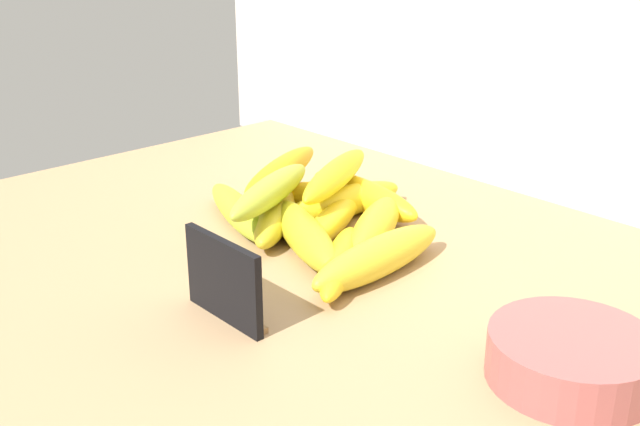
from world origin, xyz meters
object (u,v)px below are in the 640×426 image
(banana_4, at_px, (340,262))
(banana_9, at_px, (363,195))
(banana_11, at_px, (281,171))
(banana_0, at_px, (275,218))
(banana_5, at_px, (342,203))
(banana_13, at_px, (336,175))
(banana_6, at_px, (280,201))
(banana_7, at_px, (238,211))
(banana_2, at_px, (331,222))
(chalkboard_sign, at_px, (224,283))
(banana_3, at_px, (323,196))
(banana_8, at_px, (378,257))
(banana_1, at_px, (376,226))
(banana_10, at_px, (304,234))
(fruit_bowl, at_px, (572,358))
(banana_12, at_px, (271,191))

(banana_4, relative_size, banana_9, 0.89)
(banana_9, relative_size, banana_11, 1.00)
(banana_0, distance_m, banana_9, 0.14)
(banana_0, distance_m, banana_5, 0.10)
(banana_4, xyz_separation_m, banana_5, (-0.12, 0.12, 0.00))
(banana_9, bearing_deg, banana_13, -94.91)
(banana_6, height_order, banana_7, same)
(banana_9, bearing_deg, banana_2, -69.36)
(chalkboard_sign, xyz_separation_m, banana_3, (-0.15, 0.27, -0.02))
(banana_9, bearing_deg, banana_8, -40.62)
(chalkboard_sign, distance_m, banana_2, 0.23)
(banana_6, bearing_deg, banana_9, 55.09)
(banana_2, distance_m, banana_13, 0.07)
(banana_5, bearing_deg, banana_1, -17.38)
(banana_0, distance_m, banana_7, 0.06)
(banana_2, relative_size, banana_6, 1.02)
(banana_8, relative_size, banana_9, 0.99)
(chalkboard_sign, xyz_separation_m, banana_10, (-0.07, 0.16, -0.02))
(banana_8, xyz_separation_m, banana_13, (-0.15, 0.08, 0.04))
(banana_0, bearing_deg, fruit_bowl, -2.65)
(banana_11, xyz_separation_m, banana_13, (0.07, 0.03, 0.00))
(banana_6, relative_size, banana_9, 0.91)
(banana_1, bearing_deg, banana_8, -44.73)
(fruit_bowl, xyz_separation_m, banana_7, (-0.47, 0.00, -0.00))
(chalkboard_sign, height_order, banana_9, chalkboard_sign)
(banana_4, xyz_separation_m, banana_10, (-0.07, 0.01, 0.00))
(banana_9, xyz_separation_m, banana_12, (-0.02, -0.14, 0.04))
(banana_0, xyz_separation_m, banana_13, (0.01, 0.09, 0.04))
(banana_5, distance_m, banana_12, 0.11)
(banana_1, distance_m, banana_13, 0.10)
(banana_10, bearing_deg, banana_7, -176.69)
(banana_5, distance_m, banana_8, 0.17)
(chalkboard_sign, xyz_separation_m, banana_13, (-0.12, 0.26, 0.02))
(banana_6, xyz_separation_m, banana_10, (0.11, -0.06, 0.00))
(banana_3, height_order, banana_12, banana_12)
(banana_0, relative_size, banana_4, 0.92)
(banana_10, relative_size, banana_11, 1.02)
(chalkboard_sign, distance_m, banana_9, 0.33)
(banana_5, xyz_separation_m, banana_13, (-0.00, -0.01, 0.04))
(banana_3, distance_m, banana_9, 0.05)
(banana_4, xyz_separation_m, banana_13, (-0.13, 0.11, 0.04))
(banana_0, distance_m, banana_8, 0.17)
(banana_4, distance_m, banana_11, 0.21)
(banana_8, relative_size, banana_10, 0.97)
(chalkboard_sign, distance_m, banana_11, 0.29)
(banana_7, xyz_separation_m, banana_8, (0.22, 0.02, 0.00))
(banana_4, bearing_deg, chalkboard_sign, -92.78)
(chalkboard_sign, height_order, fruit_bowl, chalkboard_sign)
(banana_13, bearing_deg, banana_2, -49.17)
(banana_5, bearing_deg, banana_11, -150.50)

